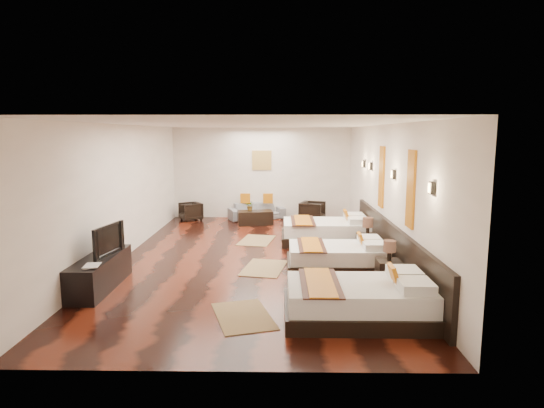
{
  "coord_description": "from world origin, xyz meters",
  "views": [
    {
      "loc": [
        0.55,
        -9.47,
        2.61
      ],
      "look_at": [
        0.39,
        0.35,
        1.1
      ],
      "focal_mm": 30.24,
      "sensor_mm": 36.0,
      "label": 1
    }
  ],
  "objects_px": {
    "tv_console": "(100,272)",
    "armchair_left": "(191,211)",
    "nightstand_b": "(367,242)",
    "book": "(84,266)",
    "tv": "(104,240)",
    "bed_near": "(360,300)",
    "table_plant": "(250,206)",
    "sofa": "(257,211)",
    "bed_far": "(327,231)",
    "figurine": "(115,236)",
    "armchair_right": "(312,212)",
    "bed_mid": "(338,257)",
    "nightstand_a": "(389,270)",
    "coffee_table": "(255,218)"
  },
  "relations": [
    {
      "from": "table_plant",
      "to": "bed_near",
      "type": "bearing_deg",
      "value": -73.83
    },
    {
      "from": "nightstand_b",
      "to": "tv_console",
      "type": "distance_m",
      "value": 5.4
    },
    {
      "from": "nightstand_b",
      "to": "book",
      "type": "xyz_separation_m",
      "value": [
        -4.95,
        -2.79,
        0.27
      ]
    },
    {
      "from": "bed_near",
      "to": "nightstand_a",
      "type": "distance_m",
      "value": 1.64
    },
    {
      "from": "bed_mid",
      "to": "coffee_table",
      "type": "bearing_deg",
      "value": 112.65
    },
    {
      "from": "bed_far",
      "to": "armchair_left",
      "type": "bearing_deg",
      "value": 143.96
    },
    {
      "from": "bed_mid",
      "to": "table_plant",
      "type": "distance_m",
      "value": 4.92
    },
    {
      "from": "bed_far",
      "to": "figurine",
      "type": "xyz_separation_m",
      "value": [
        -4.2,
        -2.62,
        0.45
      ]
    },
    {
      "from": "coffee_table",
      "to": "bed_near",
      "type": "bearing_deg",
      "value": -74.83
    },
    {
      "from": "bed_far",
      "to": "book",
      "type": "distance_m",
      "value": 5.81
    },
    {
      "from": "armchair_right",
      "to": "coffee_table",
      "type": "distance_m",
      "value": 1.73
    },
    {
      "from": "table_plant",
      "to": "armchair_left",
      "type": "bearing_deg",
      "value": 163.06
    },
    {
      "from": "bed_far",
      "to": "book",
      "type": "height_order",
      "value": "bed_far"
    },
    {
      "from": "figurine",
      "to": "sofa",
      "type": "distance_m",
      "value": 6.16
    },
    {
      "from": "bed_mid",
      "to": "tv_console",
      "type": "relative_size",
      "value": 1.07
    },
    {
      "from": "bed_far",
      "to": "armchair_right",
      "type": "bearing_deg",
      "value": 93.73
    },
    {
      "from": "figurine",
      "to": "armchair_right",
      "type": "distance_m",
      "value": 6.56
    },
    {
      "from": "nightstand_a",
      "to": "nightstand_b",
      "type": "xyz_separation_m",
      "value": [
        0.0,
        1.96,
        0.01
      ]
    },
    {
      "from": "tv",
      "to": "figurine",
      "type": "height_order",
      "value": "tv"
    },
    {
      "from": "bed_near",
      "to": "armchair_left",
      "type": "xyz_separation_m",
      "value": [
        -3.85,
        7.44,
        0.0
      ]
    },
    {
      "from": "bed_near",
      "to": "sofa",
      "type": "height_order",
      "value": "bed_near"
    },
    {
      "from": "bed_near",
      "to": "book",
      "type": "relative_size",
      "value": 6.67
    },
    {
      "from": "bed_mid",
      "to": "coffee_table",
      "type": "distance_m",
      "value": 4.79
    },
    {
      "from": "book",
      "to": "coffee_table",
      "type": "height_order",
      "value": "book"
    },
    {
      "from": "sofa",
      "to": "armchair_left",
      "type": "relative_size",
      "value": 2.81
    },
    {
      "from": "bed_far",
      "to": "nightstand_a",
      "type": "bearing_deg",
      "value": -76.78
    },
    {
      "from": "book",
      "to": "nightstand_b",
      "type": "bearing_deg",
      "value": 29.39
    },
    {
      "from": "nightstand_b",
      "to": "tv",
      "type": "relative_size",
      "value": 0.91
    },
    {
      "from": "bed_near",
      "to": "bed_mid",
      "type": "height_order",
      "value": "bed_near"
    },
    {
      "from": "sofa",
      "to": "armchair_left",
      "type": "height_order",
      "value": "armchair_left"
    },
    {
      "from": "bed_near",
      "to": "book",
      "type": "height_order",
      "value": "bed_near"
    },
    {
      "from": "bed_far",
      "to": "table_plant",
      "type": "height_order",
      "value": "bed_far"
    },
    {
      "from": "armchair_right",
      "to": "armchair_left",
      "type": "bearing_deg",
      "value": 104.25
    },
    {
      "from": "sofa",
      "to": "table_plant",
      "type": "height_order",
      "value": "table_plant"
    },
    {
      "from": "nightstand_a",
      "to": "tv_console",
      "type": "xyz_separation_m",
      "value": [
        -4.95,
        -0.21,
        -0.01
      ]
    },
    {
      "from": "bed_mid",
      "to": "table_plant",
      "type": "bearing_deg",
      "value": 113.94
    },
    {
      "from": "tv_console",
      "to": "armchair_left",
      "type": "distance_m",
      "value": 6.21
    },
    {
      "from": "bed_far",
      "to": "coffee_table",
      "type": "xyz_separation_m",
      "value": [
        -1.85,
        2.17,
        -0.08
      ]
    },
    {
      "from": "tv_console",
      "to": "coffee_table",
      "type": "relative_size",
      "value": 1.8
    },
    {
      "from": "bed_near",
      "to": "coffee_table",
      "type": "xyz_separation_m",
      "value": [
        -1.85,
        6.81,
        -0.07
      ]
    },
    {
      "from": "tv",
      "to": "armchair_left",
      "type": "distance_m",
      "value": 6.1
    },
    {
      "from": "bed_mid",
      "to": "tv",
      "type": "relative_size",
      "value": 2.09
    },
    {
      "from": "figurine",
      "to": "armchair_right",
      "type": "relative_size",
      "value": 0.51
    },
    {
      "from": "book",
      "to": "table_plant",
      "type": "relative_size",
      "value": 1.1
    },
    {
      "from": "nightstand_a",
      "to": "nightstand_b",
      "type": "bearing_deg",
      "value": 90.0
    },
    {
      "from": "bed_far",
      "to": "coffee_table",
      "type": "bearing_deg",
      "value": 130.38
    },
    {
      "from": "bed_near",
      "to": "tv",
      "type": "xyz_separation_m",
      "value": [
        -4.15,
        1.37,
        0.54
      ]
    },
    {
      "from": "bed_mid",
      "to": "sofa",
      "type": "xyz_separation_m",
      "value": [
        -1.85,
        5.31,
        -0.0
      ]
    },
    {
      "from": "nightstand_b",
      "to": "tv",
      "type": "xyz_separation_m",
      "value": [
        -4.89,
        -2.05,
        0.52
      ]
    },
    {
      "from": "tv_console",
      "to": "figurine",
      "type": "distance_m",
      "value": 0.9
    }
  ]
}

